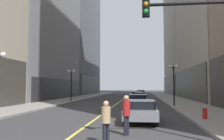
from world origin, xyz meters
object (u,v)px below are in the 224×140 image
at_px(car_blue, 138,100).
at_px(car_black, 141,94).
at_px(car_yellow, 140,97).
at_px(fire_hydrant_right, 205,115).
at_px(pedestrian_in_tan_trench, 106,119).
at_px(traffic_light_near_right, 206,42).
at_px(street_lamp_left_far, 71,78).
at_px(street_lamp_right_mid, 174,76).
at_px(car_white, 137,95).
at_px(car_green, 141,92).
at_px(pedestrian_in_red_jacket, 126,112).
at_px(car_grey, 140,110).

relative_size(car_blue, car_black, 0.97).
relative_size(car_yellow, fire_hydrant_right, 5.40).
xyz_separation_m(pedestrian_in_tan_trench, traffic_light_near_right, (3.66, -0.04, 2.81)).
bearing_deg(street_lamp_left_far, pedestrian_in_tan_trench, -70.31).
bearing_deg(street_lamp_right_mid, car_yellow, 112.76).
bearing_deg(car_blue, pedestrian_in_tan_trench, -93.64).
relative_size(car_yellow, car_black, 0.99).
bearing_deg(traffic_light_near_right, car_yellow, 95.68).
height_order(car_black, fire_hydrant_right, car_black).
distance_m(car_white, car_green, 17.53).
relative_size(pedestrian_in_tan_trench, street_lamp_left_far, 0.36).
distance_m(pedestrian_in_red_jacket, street_lamp_right_mid, 15.48).
bearing_deg(traffic_light_near_right, car_black, 93.55).
distance_m(car_grey, street_lamp_left_far, 19.46).
height_order(car_blue, car_white, same).
bearing_deg(pedestrian_in_tan_trench, pedestrian_in_red_jacket, 69.37).
height_order(car_yellow, traffic_light_near_right, traffic_light_near_right).
bearing_deg(car_black, street_lamp_right_mid, -81.13).
relative_size(car_yellow, street_lamp_left_far, 0.98).
distance_m(car_white, street_lamp_left_far, 13.06).
bearing_deg(car_yellow, fire_hydrant_right, -77.62).
bearing_deg(car_blue, car_white, 91.26).
distance_m(car_grey, pedestrian_in_red_jacket, 4.05).
relative_size(car_yellow, car_white, 0.92).
height_order(car_blue, car_green, same).
height_order(car_white, pedestrian_in_tan_trench, pedestrian_in_tan_trench).
bearing_deg(car_black, car_green, 89.65).
distance_m(car_blue, traffic_light_near_right, 16.75).
distance_m(car_blue, car_yellow, 8.71).
bearing_deg(car_white, car_yellow, -85.97).
xyz_separation_m(car_green, traffic_light_near_right, (2.33, -49.50, 3.02)).
bearing_deg(street_lamp_left_far, car_black, 59.61).
xyz_separation_m(car_yellow, car_green, (0.16, 24.53, 0.00)).
distance_m(pedestrian_in_red_jacket, traffic_light_near_right, 4.43).
relative_size(car_yellow, street_lamp_right_mid, 0.98).
relative_size(car_yellow, pedestrian_in_red_jacket, 2.46).
height_order(car_blue, traffic_light_near_right, traffic_light_near_right).
distance_m(pedestrian_in_tan_trench, street_lamp_left_far, 24.11).
relative_size(traffic_light_near_right, street_lamp_right_mid, 1.28).
height_order(car_yellow, pedestrian_in_tan_trench, pedestrian_in_tan_trench).
relative_size(car_green, fire_hydrant_right, 5.65).
bearing_deg(pedestrian_in_red_jacket, car_blue, 88.50).
height_order(pedestrian_in_tan_trench, fire_hydrant_right, pedestrian_in_tan_trench).
xyz_separation_m(car_green, fire_hydrant_right, (3.88, -42.92, -0.32)).
distance_m(car_black, fire_hydrant_right, 32.26).
xyz_separation_m(street_lamp_right_mid, fire_hydrant_right, (0.50, -9.97, -2.86)).
height_order(pedestrian_in_tan_trench, street_lamp_right_mid, street_lamp_right_mid).
bearing_deg(car_yellow, car_grey, -89.74).
bearing_deg(street_lamp_right_mid, street_lamp_left_far, 154.53).
distance_m(pedestrian_in_tan_trench, traffic_light_near_right, 4.62).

